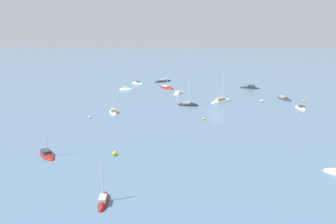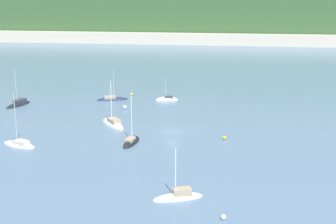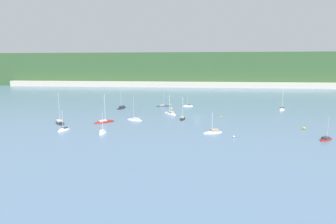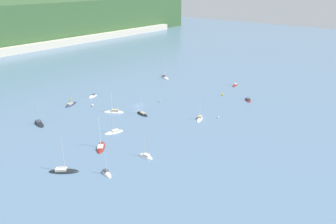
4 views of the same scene
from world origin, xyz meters
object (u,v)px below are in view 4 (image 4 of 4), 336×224
sailboat_4 (235,86)px  mooring_buoy_2 (218,117)px  sailboat_5 (146,157)px  sailboat_0 (93,96)px  sailboat_11 (101,148)px  sailboat_10 (64,171)px  sailboat_13 (248,100)px  sailboat_7 (39,124)px  sailboat_9 (165,78)px  sailboat_1 (71,105)px  sailboat_6 (107,174)px  mooring_buoy_0 (222,94)px  mooring_buoy_3 (92,105)px  sailboat_3 (142,114)px  sailboat_12 (200,119)px  mooring_buoy_4 (71,99)px  mooring_buoy_1 (159,101)px  sailboat_8 (114,132)px  sailboat_2 (114,112)px

sailboat_4 → mooring_buoy_2: (-40.66, -15.08, 0.23)m
sailboat_5 → sailboat_0: bearing=-27.9°
sailboat_11 → sailboat_5: bearing=-115.5°
sailboat_10 → sailboat_13: size_ratio=1.58×
sailboat_7 → sailboat_9: size_ratio=0.85×
sailboat_1 → sailboat_5: bearing=-122.5°
mooring_buoy_2 → sailboat_6: bearing=176.8°
sailboat_13 → sailboat_4: bearing=2.7°
mooring_buoy_0 → mooring_buoy_2: bearing=-152.6°
sailboat_7 → mooring_buoy_3: bearing=103.2°
sailboat_13 → sailboat_3: bearing=108.2°
sailboat_5 → sailboat_6: sailboat_6 is taller
sailboat_9 → sailboat_12: (-35.02, -46.71, 0.06)m
sailboat_7 → mooring_buoy_4: sailboat_7 is taller
mooring_buoy_2 → sailboat_5: bearing=178.5°
sailboat_11 → mooring_buoy_1: size_ratio=18.22×
sailboat_8 → mooring_buoy_3: (11.52, 26.29, 0.32)m
mooring_buoy_0 → sailboat_6: bearing=-172.9°
sailboat_11 → mooring_buoy_2: 47.00m
sailboat_0 → sailboat_8: size_ratio=0.66×
mooring_buoy_4 → sailboat_1: bearing=-124.5°
sailboat_7 → sailboat_0: bearing=119.8°
sailboat_9 → sailboat_13: bearing=20.7°
sailboat_1 → mooring_buoy_4: sailboat_1 is taller
sailboat_3 → sailboat_9: bearing=-52.3°
sailboat_11 → mooring_buoy_2: bearing=-63.1°
sailboat_0 → sailboat_9: (44.20, -5.42, 0.02)m
sailboat_10 → sailboat_6: bearing=-6.0°
sailboat_13 → sailboat_9: bearing=44.3°
sailboat_13 → mooring_buoy_2: 25.44m
sailboat_3 → sailboat_5: bearing=142.6°
mooring_buoy_1 → mooring_buoy_4: mooring_buoy_4 is taller
sailboat_7 → sailboat_13: 86.23m
mooring_buoy_1 → sailboat_6: bearing=-153.4°
sailboat_0 → mooring_buoy_3: bearing=39.0°
sailboat_1 → mooring_buoy_2: 61.89m
mooring_buoy_2 → sailboat_1: bearing=116.4°
sailboat_4 → sailboat_13: size_ratio=0.92×
sailboat_2 → mooring_buoy_2: 41.25m
sailboat_9 → sailboat_11: sailboat_11 is taller
sailboat_8 → sailboat_12: bearing=172.3°
sailboat_9 → mooring_buoy_2: size_ratio=16.70×
sailboat_12 → mooring_buoy_4: (-18.33, 55.83, 0.20)m
sailboat_1 → sailboat_8: 34.99m
sailboat_3 → sailboat_6: size_ratio=1.23×
sailboat_3 → mooring_buoy_0: 42.09m
mooring_buoy_3 → mooring_buoy_0: bearing=-36.7°
mooring_buoy_1 → sailboat_1: bearing=135.5°
sailboat_6 → sailboat_11: (8.77, 12.94, 0.00)m
sailboat_0 → mooring_buoy_4: size_ratio=9.04×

